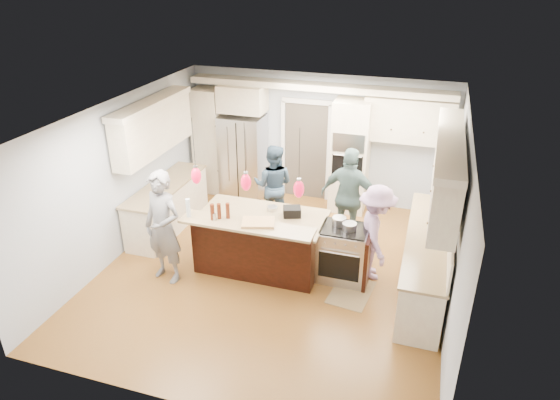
# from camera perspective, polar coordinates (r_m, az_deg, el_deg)

# --- Properties ---
(ground_plane) EXTENTS (6.00, 6.00, 0.00)m
(ground_plane) POSITION_cam_1_polar(r_m,az_deg,el_deg) (8.51, -0.72, -7.98)
(ground_plane) COLOR olive
(ground_plane) RESTS_ON ground
(room_shell) EXTENTS (5.54, 6.04, 2.72)m
(room_shell) POSITION_cam_1_polar(r_m,az_deg,el_deg) (7.64, -0.79, 3.41)
(room_shell) COLOR #B2BCC6
(room_shell) RESTS_ON ground
(refrigerator) EXTENTS (0.90, 0.70, 1.80)m
(refrigerator) POSITION_cam_1_polar(r_m,az_deg,el_deg) (10.78, -4.22, 4.97)
(refrigerator) COLOR #B7B7BC
(refrigerator) RESTS_ON ground
(oven_column) EXTENTS (0.72, 0.69, 2.30)m
(oven_column) POSITION_cam_1_polar(r_m,az_deg,el_deg) (10.14, 8.04, 4.92)
(oven_column) COLOR beige
(oven_column) RESTS_ON ground
(back_upper_cabinets) EXTENTS (5.30, 0.61, 2.54)m
(back_upper_cabinets) POSITION_cam_1_polar(r_m,az_deg,el_deg) (10.38, 0.08, 8.71)
(back_upper_cabinets) COLOR beige
(back_upper_cabinets) RESTS_ON ground
(right_counter_run) EXTENTS (0.64, 3.10, 2.51)m
(right_counter_run) POSITION_cam_1_polar(r_m,az_deg,el_deg) (7.92, 17.04, -3.10)
(right_counter_run) COLOR beige
(right_counter_run) RESTS_ON ground
(left_cabinets) EXTENTS (0.64, 2.30, 2.51)m
(left_cabinets) POSITION_cam_1_polar(r_m,az_deg,el_deg) (9.57, -13.28, 2.54)
(left_cabinets) COLOR beige
(left_cabinets) RESTS_ON ground
(kitchen_island) EXTENTS (2.10, 1.46, 1.12)m
(kitchen_island) POSITION_cam_1_polar(r_m,az_deg,el_deg) (8.37, -2.20, -4.67)
(kitchen_island) COLOR black
(kitchen_island) RESTS_ON ground
(island_range) EXTENTS (0.82, 0.71, 0.92)m
(island_range) POSITION_cam_1_polar(r_m,az_deg,el_deg) (8.15, 7.42, -6.06)
(island_range) COLOR #B7B7BC
(island_range) RESTS_ON ground
(pendant_lights) EXTENTS (1.75, 0.15, 1.03)m
(pendant_lights) POSITION_cam_1_polar(r_m,az_deg,el_deg) (7.28, -3.92, 2.06)
(pendant_lights) COLOR black
(pendant_lights) RESTS_ON ground
(person_bar_end) EXTENTS (0.77, 0.60, 1.88)m
(person_bar_end) POSITION_cam_1_polar(r_m,az_deg,el_deg) (8.04, -13.20, -3.07)
(person_bar_end) COLOR slate
(person_bar_end) RESTS_ON ground
(person_far_left) EXTENTS (0.84, 0.69, 1.62)m
(person_far_left) POSITION_cam_1_polar(r_m,az_deg,el_deg) (9.59, -0.77, 1.70)
(person_far_left) COLOR #2F465C
(person_far_left) RESTS_ON ground
(person_far_right) EXTENTS (1.13, 0.62, 1.83)m
(person_far_right) POSITION_cam_1_polar(r_m,az_deg,el_deg) (8.94, 7.95, 0.31)
(person_far_right) COLOR #4D6B69
(person_far_right) RESTS_ON ground
(person_range_side) EXTENTS (0.87, 1.17, 1.61)m
(person_range_side) POSITION_cam_1_polar(r_m,az_deg,el_deg) (8.10, 10.88, -3.70)
(person_range_side) COLOR #A27FAB
(person_range_side) RESTS_ON ground
(floor_rug) EXTENTS (0.70, 0.93, 0.01)m
(floor_rug) POSITION_cam_1_polar(r_m,az_deg,el_deg) (8.06, 8.14, -10.39)
(floor_rug) COLOR olive
(floor_rug) RESTS_ON ground
(water_bottle) EXTENTS (0.07, 0.07, 0.30)m
(water_bottle) POSITION_cam_1_polar(r_m,az_deg,el_deg) (7.82, -10.45, -0.88)
(water_bottle) COLOR silver
(water_bottle) RESTS_ON kitchen_island
(beer_bottle_a) EXTENTS (0.08, 0.08, 0.25)m
(beer_bottle_a) POSITION_cam_1_polar(r_m,az_deg,el_deg) (7.71, -6.98, -1.27)
(beer_bottle_a) COLOR #4C1D0D
(beer_bottle_a) RESTS_ON kitchen_island
(beer_bottle_b) EXTENTS (0.07, 0.07, 0.26)m
(beer_bottle_b) POSITION_cam_1_polar(r_m,az_deg,el_deg) (7.68, -7.74, -1.36)
(beer_bottle_b) COLOR #4C1D0D
(beer_bottle_b) RESTS_ON kitchen_island
(beer_bottle_c) EXTENTS (0.08, 0.08, 0.25)m
(beer_bottle_c) POSITION_cam_1_polar(r_m,az_deg,el_deg) (7.70, -5.99, -1.22)
(beer_bottle_c) COLOR #4C1D0D
(beer_bottle_c) RESTS_ON kitchen_island
(drink_can) EXTENTS (0.07, 0.07, 0.11)m
(drink_can) POSITION_cam_1_polar(r_m,az_deg,el_deg) (7.71, -7.52, -1.89)
(drink_can) COLOR #B7B7BC
(drink_can) RESTS_ON kitchen_island
(cutting_board) EXTENTS (0.57, 0.48, 0.04)m
(cutting_board) POSITION_cam_1_polar(r_m,az_deg,el_deg) (7.56, -2.49, -2.56)
(cutting_board) COLOR tan
(cutting_board) RESTS_ON kitchen_island
(pot_large) EXTENTS (0.22, 0.22, 0.13)m
(pot_large) POSITION_cam_1_polar(r_m,az_deg,el_deg) (7.97, 6.78, -2.40)
(pot_large) COLOR #B7B7BC
(pot_large) RESTS_ON island_range
(pot_small) EXTENTS (0.22, 0.22, 0.11)m
(pot_small) POSITION_cam_1_polar(r_m,az_deg,el_deg) (7.86, 7.94, -3.00)
(pot_small) COLOR #B7B7BC
(pot_small) RESTS_ON island_range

